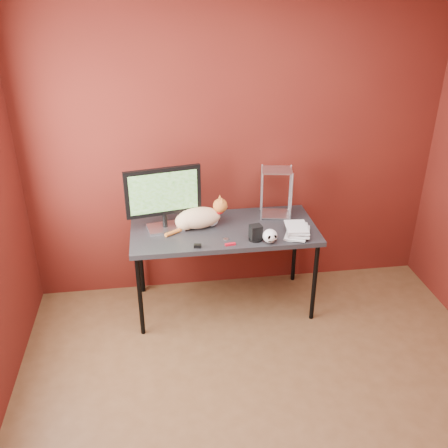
{
  "coord_description": "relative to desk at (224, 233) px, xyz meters",
  "views": [
    {
      "loc": [
        -0.65,
        -2.19,
        2.6
      ],
      "look_at": [
        -0.18,
        1.15,
        0.9
      ],
      "focal_mm": 40.0,
      "sensor_mm": 36.0,
      "label": 1
    }
  ],
  "objects": [
    {
      "name": "room",
      "position": [
        0.15,
        -1.37,
        0.75
      ],
      "size": [
        3.52,
        3.52,
        2.61
      ],
      "color": "#50331B",
      "rests_on": "ground"
    },
    {
      "name": "desk",
      "position": [
        0.0,
        0.0,
        0.0
      ],
      "size": [
        1.5,
        0.7,
        0.75
      ],
      "color": "black",
      "rests_on": "ground"
    },
    {
      "name": "monitor",
      "position": [
        -0.47,
        0.05,
        0.34
      ],
      "size": [
        0.6,
        0.24,
        0.52
      ],
      "rotation": [
        0.0,
        0.0,
        0.18
      ],
      "color": "silver",
      "rests_on": "desk"
    },
    {
      "name": "cat",
      "position": [
        -0.2,
        0.04,
        0.14
      ],
      "size": [
        0.52,
        0.27,
        0.25
      ],
      "rotation": [
        0.0,
        0.0,
        0.14
      ],
      "color": "orange",
      "rests_on": "desk"
    },
    {
      "name": "skull_mug",
      "position": [
        0.31,
        -0.29,
        0.11
      ],
      "size": [
        0.11,
        0.11,
        0.11
      ],
      "rotation": [
        0.0,
        0.0,
        0.13
      ],
      "color": "white",
      "rests_on": "desk"
    },
    {
      "name": "speaker",
      "position": [
        0.21,
        -0.23,
        0.11
      ],
      "size": [
        0.11,
        0.11,
        0.12
      ],
      "rotation": [
        0.0,
        0.0,
        0.19
      ],
      "color": "black",
      "rests_on": "desk"
    },
    {
      "name": "book_stack",
      "position": [
        0.48,
        -0.17,
        0.5
      ],
      "size": [
        0.24,
        0.27,
        0.89
      ],
      "rotation": [
        0.0,
        0.0,
        -0.2
      ],
      "color": "beige",
      "rests_on": "desk"
    },
    {
      "name": "wire_rack",
      "position": [
        0.47,
        0.18,
        0.26
      ],
      "size": [
        0.27,
        0.24,
        0.42
      ],
      "rotation": [
        0.0,
        0.0,
        -0.19
      ],
      "color": "silver",
      "rests_on": "desk"
    },
    {
      "name": "pocket_knife",
      "position": [
        0.01,
        -0.29,
        0.06
      ],
      "size": [
        0.08,
        0.03,
        0.02
      ],
      "primitive_type": "cube",
      "rotation": [
        0.0,
        0.0,
        0.13
      ],
      "color": "#B20D1E",
      "rests_on": "desk"
    },
    {
      "name": "black_gadget",
      "position": [
        -0.24,
        -0.29,
        0.06
      ],
      "size": [
        0.06,
        0.04,
        0.03
      ],
      "primitive_type": "cube",
      "rotation": [
        0.0,
        0.0,
        -0.18
      ],
      "color": "black",
      "rests_on": "desk"
    },
    {
      "name": "washer",
      "position": [
        -0.01,
        -0.19,
        0.05
      ],
      "size": [
        0.04,
        0.04,
        0.0
      ],
      "primitive_type": "cylinder",
      "color": "silver",
      "rests_on": "desk"
    }
  ]
}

